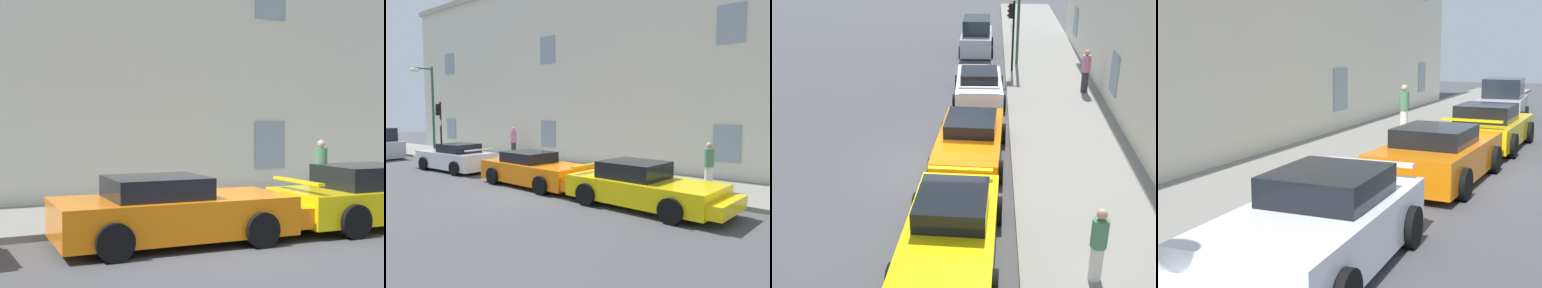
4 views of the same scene
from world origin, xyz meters
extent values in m
plane|color=#444447|center=(0.00, 0.00, 0.00)|extent=(80.00, 80.00, 0.00)
cube|color=gray|center=(0.00, 3.99, 0.07)|extent=(60.00, 3.95, 0.14)
cube|color=beige|center=(0.00, 7.57, 5.11)|extent=(37.20, 3.22, 10.22)
cube|color=#8C99A3|center=(4.96, 5.93, 1.60)|extent=(1.10, 0.06, 1.50)
cube|color=orange|center=(-0.69, 0.72, 0.54)|extent=(4.61, 2.12, 0.74)
cube|color=black|center=(-1.03, 0.74, 1.11)|extent=(1.88, 1.61, 0.40)
cube|color=orange|center=(1.29, 0.63, 0.45)|extent=(1.44, 1.82, 0.40)
cylinder|color=black|center=(0.75, 1.61, 0.34)|extent=(0.68, 0.27, 0.67)
cylinder|color=black|center=(0.66, -0.30, 0.34)|extent=(0.68, 0.27, 0.67)
cylinder|color=black|center=(-2.05, 1.74, 0.34)|extent=(0.68, 0.27, 0.67)
cylinder|color=black|center=(-2.14, -0.17, 0.34)|extent=(0.68, 0.27, 0.67)
cube|color=yellow|center=(4.24, 0.50, 0.53)|extent=(4.70, 2.17, 0.67)
cube|color=black|center=(3.90, 0.52, 1.12)|extent=(1.91, 1.66, 0.50)
cube|color=yellow|center=(2.12, 0.59, 1.09)|extent=(0.23, 1.69, 0.06)
cylinder|color=black|center=(2.85, 1.55, 0.35)|extent=(0.71, 0.27, 0.70)
cylinder|color=black|center=(2.77, -0.43, 0.35)|extent=(0.71, 0.27, 0.70)
cylinder|color=silver|center=(5.11, 3.57, 0.55)|extent=(0.30, 0.30, 0.82)
cylinder|color=#4C7F59|center=(5.11, 3.57, 1.28)|extent=(0.38, 0.38, 0.63)
sphere|color=tan|center=(5.11, 3.57, 1.72)|extent=(0.22, 0.22, 0.22)
camera|label=1|loc=(-4.97, -9.06, 2.35)|focal=52.53mm
camera|label=2|loc=(9.68, -9.27, 2.93)|focal=34.57mm
camera|label=3|loc=(13.85, 1.31, 7.13)|focal=48.10mm
camera|label=4|loc=(-12.64, -2.47, 2.97)|focal=50.53mm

